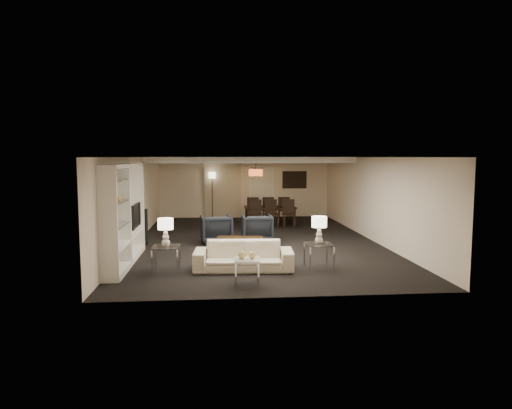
{
  "coord_description": "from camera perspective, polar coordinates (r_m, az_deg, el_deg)",
  "views": [
    {
      "loc": [
        -1.19,
        -13.38,
        2.51
      ],
      "look_at": [
        0.0,
        0.0,
        1.1
      ],
      "focal_mm": 32.0,
      "sensor_mm": 36.0,
      "label": 1
    }
  ],
  "objects": [
    {
      "name": "floor",
      "position": [
        13.66,
        0.0,
        -4.59
      ],
      "size": [
        11.0,
        11.0,
        0.0
      ],
      "primitive_type": "plane",
      "color": "black",
      "rests_on": "ground"
    },
    {
      "name": "ceiling",
      "position": [
        13.43,
        0.0,
        5.95
      ],
      "size": [
        7.0,
        11.0,
        0.02
      ],
      "primitive_type": "cube",
      "color": "silver",
      "rests_on": "ground"
    },
    {
      "name": "wall_back",
      "position": [
        18.96,
        -1.47,
        2.18
      ],
      "size": [
        7.0,
        0.02,
        2.5
      ],
      "primitive_type": "cube",
      "color": "beige",
      "rests_on": "ground"
    },
    {
      "name": "wall_front",
      "position": [
        8.07,
        3.46,
        -3.01
      ],
      "size": [
        7.0,
        0.02,
        2.5
      ],
      "primitive_type": "cube",
      "color": "beige",
      "rests_on": "ground"
    },
    {
      "name": "wall_left",
      "position": [
        13.63,
        -14.82,
        0.49
      ],
      "size": [
        0.02,
        11.0,
        2.5
      ],
      "primitive_type": "cube",
      "color": "beige",
      "rests_on": "ground"
    },
    {
      "name": "wall_right",
      "position": [
        14.23,
        14.18,
        0.73
      ],
      "size": [
        0.02,
        11.0,
        2.5
      ],
      "primitive_type": "cube",
      "color": "beige",
      "rests_on": "ground"
    },
    {
      "name": "ceiling_soffit",
      "position": [
        16.92,
        -1.05,
        5.62
      ],
      "size": [
        7.0,
        4.0,
        0.2
      ],
      "primitive_type": "cube",
      "color": "silver",
      "rests_on": "ceiling"
    },
    {
      "name": "curtains",
      "position": [
        18.84,
        -4.19,
        1.99
      ],
      "size": [
        1.5,
        0.12,
        2.4
      ],
      "primitive_type": "cube",
      "color": "beige",
      "rests_on": "wall_back"
    },
    {
      "name": "door",
      "position": [
        19.0,
        0.65,
        1.59
      ],
      "size": [
        0.9,
        0.05,
        2.1
      ],
      "primitive_type": "cube",
      "color": "silver",
      "rests_on": "wall_back"
    },
    {
      "name": "painting",
      "position": [
        19.15,
        4.83,
        3.1
      ],
      "size": [
        0.95,
        0.04,
        0.65
      ],
      "primitive_type": "cube",
      "color": "#142D38",
      "rests_on": "wall_back"
    },
    {
      "name": "media_unit",
      "position": [
        11.07,
        -16.1,
        -1.17
      ],
      "size": [
        0.38,
        3.4,
        2.35
      ],
      "primitive_type": null,
      "color": "white",
      "rests_on": "wall_left"
    },
    {
      "name": "pendant_light",
      "position": [
        16.95,
        -0.04,
        4.0
      ],
      "size": [
        0.52,
        0.52,
        0.24
      ],
      "primitive_type": "cylinder",
      "color": "#D8591E",
      "rests_on": "ceiling_soffit"
    },
    {
      "name": "sofa",
      "position": [
        10.2,
        -1.56,
        -6.42
      ],
      "size": [
        2.23,
        0.99,
        0.64
      ],
      "primitive_type": "imported",
      "rotation": [
        0.0,
        0.0,
        -0.06
      ],
      "color": "beige",
      "rests_on": "floor"
    },
    {
      "name": "coffee_table",
      "position": [
        11.78,
        -2.04,
        -5.25
      ],
      "size": [
        1.28,
        0.85,
        0.43
      ],
      "primitive_type": null,
      "rotation": [
        0.0,
        0.0,
        -0.13
      ],
      "color": "black",
      "rests_on": "floor"
    },
    {
      "name": "armchair_left",
      "position": [
        13.41,
        -5.0,
        -3.06
      ],
      "size": [
        0.98,
        1.0,
        0.81
      ],
      "primitive_type": "imported",
      "rotation": [
        0.0,
        0.0,
        3.27
      ],
      "color": "black",
      "rests_on": "floor"
    },
    {
      "name": "armchair_right",
      "position": [
        13.46,
        0.13,
        -3.0
      ],
      "size": [
        0.89,
        0.91,
        0.81
      ],
      "primitive_type": "imported",
      "rotation": [
        0.0,
        0.0,
        3.16
      ],
      "color": "black",
      "rests_on": "floor"
    },
    {
      "name": "side_table_left",
      "position": [
        10.25,
        -11.16,
        -6.7
      ],
      "size": [
        0.61,
        0.61,
        0.56
      ],
      "primitive_type": null,
      "rotation": [
        0.0,
        0.0,
        -0.01
      ],
      "color": "white",
      "rests_on": "floor"
    },
    {
      "name": "side_table_right",
      "position": [
        10.44,
        7.85,
        -6.4
      ],
      "size": [
        0.63,
        0.63,
        0.56
      ],
      "primitive_type": null,
      "rotation": [
        0.0,
        0.0,
        0.05
      ],
      "color": "silver",
      "rests_on": "floor"
    },
    {
      "name": "table_lamp_left",
      "position": [
        10.13,
        -11.23,
        -3.44
      ],
      "size": [
        0.37,
        0.37,
        0.62
      ],
      "primitive_type": null,
      "rotation": [
        0.0,
        0.0,
        -0.1
      ],
      "color": "beige",
      "rests_on": "side_table_left"
    },
    {
      "name": "table_lamp_right",
      "position": [
        10.33,
        7.89,
        -3.2
      ],
      "size": [
        0.37,
        0.37,
        0.62
      ],
      "primitive_type": null,
      "rotation": [
        0.0,
        0.0,
        0.11
      ],
      "color": "beige",
      "rests_on": "side_table_right"
    },
    {
      "name": "marble_table",
      "position": [
        9.14,
        -1.14,
        -8.32
      ],
      "size": [
        0.53,
        0.53,
        0.5
      ],
      "primitive_type": null,
      "rotation": [
        0.0,
        0.0,
        -0.06
      ],
      "color": "white",
      "rests_on": "floor"
    },
    {
      "name": "gold_gourd_a",
      "position": [
        9.06,
        -1.77,
        -6.31
      ],
      "size": [
        0.16,
        0.16,
        0.16
      ],
      "primitive_type": "sphere",
      "color": "#E9C97B",
      "rests_on": "marble_table"
    },
    {
      "name": "gold_gourd_b",
      "position": [
        9.08,
        -0.51,
        -6.35
      ],
      "size": [
        0.14,
        0.14,
        0.14
      ],
      "primitive_type": "sphere",
      "color": "#EDCC7D",
      "rests_on": "marble_table"
    },
    {
      "name": "television",
      "position": [
        11.79,
        -15.26,
        -1.35
      ],
      "size": [
        1.03,
        0.14,
        0.6
      ],
      "primitive_type": "imported",
      "rotation": [
        0.0,
        0.0,
        1.57
      ],
      "color": "black",
      "rests_on": "media_unit"
    },
    {
      "name": "vase_blue",
      "position": [
        10.06,
        -17.22,
        -2.12
      ],
      "size": [
        0.15,
        0.15,
        0.16
      ],
      "primitive_type": "imported",
      "color": "#262DA8",
      "rests_on": "media_unit"
    },
    {
      "name": "vase_amber",
      "position": [
        10.26,
        -16.99,
        0.88
      ],
      "size": [
        0.16,
        0.16,
        0.17
      ],
      "primitive_type": "imported",
      "color": "#B8943D",
      "rests_on": "media_unit"
    },
    {
      "name": "floor_speaker",
      "position": [
        13.37,
        -13.69,
        -2.75
      ],
      "size": [
        0.14,
        0.14,
        1.04
      ],
      "primitive_type": "cube",
      "rotation": [
        0.0,
        0.0,
        -0.33
      ],
      "color": "black",
      "rests_on": "floor"
    },
    {
      "name": "dining_table",
      "position": [
        16.87,
        1.76,
        -1.42
      ],
      "size": [
        1.9,
        1.07,
        0.66
      ],
      "primitive_type": "imported",
      "rotation": [
        0.0,
        0.0,
        0.01
      ],
      "color": "black",
      "rests_on": "floor"
    },
    {
      "name": "chair_nl",
      "position": [
        16.15,
        -0.08,
        -1.18
      ],
      "size": [
        0.5,
        0.5,
        0.99
      ],
      "primitive_type": null,
      "rotation": [
        0.0,
        0.0,
        -0.11
      ],
      "color": "black",
      "rests_on": "floor"
    },
    {
      "name": "chair_nm",
      "position": [
        16.21,
        2.03,
        -1.16
      ],
      "size": [
        0.51,
        0.51,
        0.99
      ],
      "primitive_type": null,
      "rotation": [
        0.0,
        0.0,
        0.13
      ],
      "color": "black",
      "rests_on": "floor"
    },
    {
      "name": "chair_nr",
      "position": [
        16.29,
        4.13,
        -1.13
      ],
      "size": [
        0.48,
        0.48,
        0.99
      ],
      "primitive_type": null,
      "rotation": [
        0.0,
        0.0,
        -0.06
      ],
      "color": "black",
      "rests_on": "floor"
    },
    {
      "name": "chair_fl",
      "position": [
        17.43,
        -0.45,
        -0.65
      ],
      "size": [
        0.47,
        0.47,
        0.99
      ],
      "primitive_type": null,
      "rotation": [
        0.0,
        0.0,
        3.16
      ],
      "color": "black",
      "rests_on": "floor"
    },
    {
      "name": "chair_fm",
      "position": [
        17.49,
        1.51,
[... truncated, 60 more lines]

